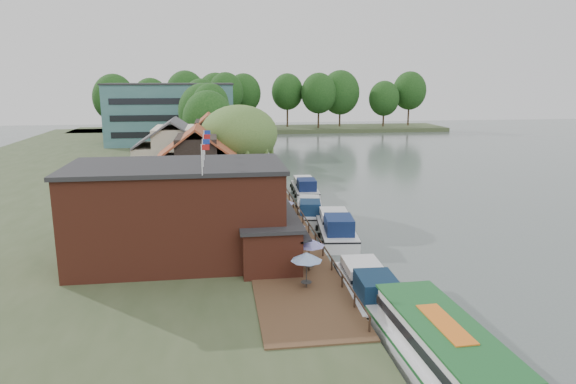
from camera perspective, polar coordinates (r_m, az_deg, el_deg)
name	(u,v)px	position (r m, az deg, el deg)	size (l,w,h in m)	color
ground	(381,257)	(42.77, 10.34, -7.16)	(260.00, 260.00, 0.00)	#4F5C58
land_bank	(94,179)	(76.32, -20.71, 1.34)	(50.00, 140.00, 1.00)	#384728
quay_deck	(271,216)	(50.18, -1.94, -2.74)	(6.00, 50.00, 0.10)	#47301E
quay_rail	(297,210)	(50.89, 1.02, -1.99)	(0.20, 49.00, 1.00)	black
pub	(205,211)	(38.38, -9.16, -2.14)	(20.00, 11.00, 7.30)	maroon
hotel_block	(171,114)	(108.74, -12.87, 8.49)	(25.40, 12.40, 12.30)	#38666B
cottage_a	(198,169)	(52.95, -10.01, 2.55)	(8.60, 7.60, 8.50)	black
cottage_b	(175,155)	(62.98, -12.46, 4.02)	(9.60, 8.60, 8.50)	beige
cottage_c	(209,145)	(71.71, -8.74, 5.18)	(7.60, 7.60, 8.50)	black
willow	(239,152)	(57.76, -5.42, 4.47)	(8.60, 8.60, 10.43)	#476B2D
umbrella_0	(306,270)	(33.16, 2.06, -8.65)	(2.06, 2.06, 2.38)	#1C4D9C
umbrella_1	(309,254)	(35.94, 2.35, -6.95)	(2.20, 2.20, 2.38)	#211B96
umbrella_2	(290,235)	(40.26, 0.22, -4.78)	(2.45, 2.45, 2.38)	#1C3B9C
umbrella_3	(282,217)	(45.33, -0.70, -2.78)	(2.00, 2.00, 2.38)	navy
umbrella_4	(281,210)	(47.67, -0.73, -2.01)	(2.39, 2.39, 2.38)	navy
cruiser_0	(368,283)	(34.23, 8.90, -10.00)	(3.29, 10.18, 2.48)	white
cruiser_1	(336,225)	(46.74, 5.37, -3.65)	(3.39, 10.47, 2.56)	white
cruiser_2	(310,208)	(53.21, 2.44, -1.78)	(3.00, 9.29, 2.23)	silver
cruiser_3	(305,186)	(63.91, 1.88, 0.71)	(3.11, 9.63, 2.32)	silver
tour_boat	(450,360)	(26.07, 17.59, -17.35)	(3.96, 14.07, 3.07)	silver
swan	(386,319)	(32.01, 10.79, -13.74)	(0.44, 0.44, 0.44)	white
bank_tree_0	(208,128)	(80.23, -8.83, 7.03)	(7.77, 7.77, 11.49)	#143811
bank_tree_1	(211,121)	(87.33, -8.54, 7.80)	(6.06, 6.06, 12.49)	#143811
bank_tree_2	(203,118)	(94.91, -9.38, 8.13)	(8.93, 8.93, 12.42)	#143811
bank_tree_3	(202,109)	(114.38, -9.56, 9.04)	(8.04, 8.04, 13.20)	#143811
bank_tree_4	(197,111)	(124.22, -10.07, 8.84)	(8.00, 8.00, 11.25)	#143811
bank_tree_5	(226,102)	(132.76, -6.90, 9.92)	(8.85, 8.85, 14.74)	#143811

